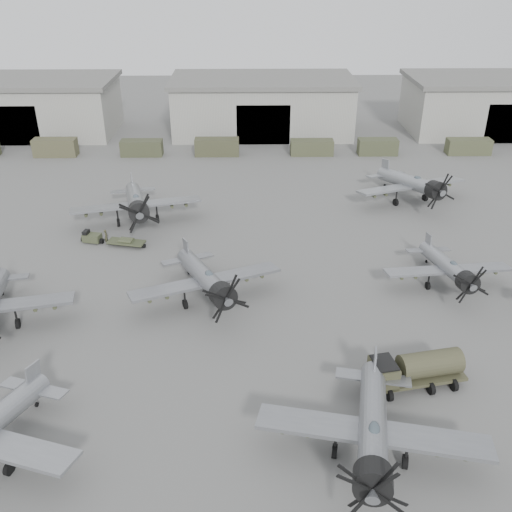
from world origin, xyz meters
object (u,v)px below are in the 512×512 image
Objects in this scene: aircraft_far_0 at (136,203)px; ground_crew at (106,237)px; aircraft_mid_2 at (450,268)px; aircraft_far_1 at (413,184)px; aircraft_mid_1 at (207,280)px; aircraft_near_1 at (373,432)px; tug_trailer at (105,239)px; fuel_tanker at (417,368)px.

aircraft_far_0 is 5.52m from ground_crew.
aircraft_mid_2 is 19.24m from aircraft_far_1.
aircraft_near_1 is at bearing -81.33° from aircraft_mid_1.
aircraft_far_0 is at bearing 95.58° from aircraft_mid_1.
aircraft_near_1 is 1.20× the size of aircraft_mid_2.
aircraft_mid_2 is 0.80× the size of aircraft_far_0.
aircraft_far_0 is (-29.44, 13.81, 0.50)m from aircraft_mid_2.
aircraft_far_0 reaches higher than tug_trailer.
aircraft_mid_2 is at bearing -115.10° from aircraft_far_1.
aircraft_mid_2 is 13.97m from fuel_tanker.
aircraft_far_1 is at bearing 64.74° from fuel_tanker.
aircraft_near_1 is at bearing -124.02° from aircraft_mid_2.
aircraft_mid_1 is 18.09m from fuel_tanker.
aircraft_far_1 is 8.51× the size of ground_crew.
aircraft_mid_1 is 8.07× the size of ground_crew.
aircraft_near_1 is 1.01× the size of aircraft_far_1.
aircraft_far_1 is (1.76, 19.16, 0.42)m from aircraft_mid_2.
fuel_tanker is at bearing -57.66° from aircraft_mid_1.
aircraft_mid_1 is 15.99m from tug_trailer.
aircraft_mid_1 is at bearing 133.60° from fuel_tanker.
aircraft_mid_2 is at bearing -16.70° from aircraft_mid_1.
aircraft_mid_2 is 1.64× the size of fuel_tanker.
aircraft_far_0 is at bearing 169.86° from aircraft_far_1.
aircraft_far_1 is at bearing -87.62° from ground_crew.
aircraft_far_1 reaches higher than tug_trailer.
aircraft_mid_1 is 31.11m from aircraft_far_1.
aircraft_near_1 is 20.05m from aircraft_mid_1.
tug_trailer is (-25.90, 21.74, -0.96)m from fuel_tanker.
ground_crew is at bearing 4.84° from tug_trailer.
fuel_tanker is 33.82m from tug_trailer.
ground_crew is (-2.43, -4.63, -1.75)m from aircraft_far_0.
aircraft_mid_1 is at bearing -156.65° from aircraft_far_1.
ground_crew is (-10.95, 11.32, -1.57)m from aircraft_mid_1.
aircraft_far_1 is (22.67, 21.30, 0.11)m from aircraft_mid_1.
aircraft_mid_2 is at bearing -2.96° from tug_trailer.
fuel_tanker reaches higher than tug_trailer.
tug_trailer is (-33.79, -9.96, -1.97)m from aircraft_far_1.
aircraft_far_0 is at bearing 73.70° from tug_trailer.
aircraft_far_0 reaches higher than aircraft_mid_2.
ground_crew is (0.17, -0.02, 0.30)m from tug_trailer.
aircraft_far_0 is at bearing -41.78° from ground_crew.
aircraft_near_1 is 35.61m from ground_crew.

